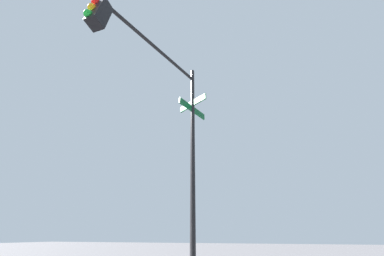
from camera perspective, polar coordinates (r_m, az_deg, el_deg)
traffic_signal_near at (r=4.42m, az=-11.19°, el=11.19°), size 1.88×3.44×6.48m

